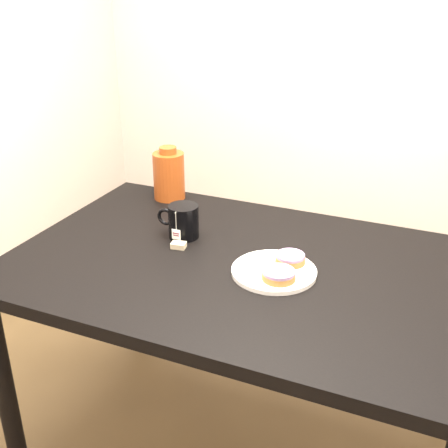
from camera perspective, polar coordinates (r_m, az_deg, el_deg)
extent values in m
cube|color=beige|center=(3.42, 15.49, 20.41)|extent=(3.50, 0.02, 2.70)
cube|color=black|center=(1.69, 2.04, -4.56)|extent=(1.40, 0.90, 0.04)
cylinder|color=black|center=(1.94, -21.35, -15.44)|extent=(0.06, 0.06, 0.71)
cylinder|color=black|center=(2.43, -8.82, -5.18)|extent=(0.06, 0.06, 0.71)
cylinder|color=white|center=(1.63, 5.10, -4.82)|extent=(0.25, 0.25, 0.01)
torus|color=white|center=(1.62, 5.10, -4.62)|extent=(0.24, 0.24, 0.01)
cylinder|color=brown|center=(1.66, 6.74, -3.62)|extent=(0.09, 0.09, 0.02)
cylinder|color=#9E7CA7|center=(1.65, 6.77, -3.21)|extent=(0.09, 0.09, 0.01)
cylinder|color=brown|center=(1.57, 5.58, -5.29)|extent=(0.13, 0.13, 0.02)
cylinder|color=#9E7CA7|center=(1.56, 5.60, -4.86)|extent=(0.12, 0.12, 0.01)
cylinder|color=black|center=(1.82, -4.12, 0.27)|extent=(0.10, 0.10, 0.11)
cylinder|color=black|center=(1.80, -4.17, 1.63)|extent=(0.09, 0.09, 0.00)
torus|color=black|center=(1.84, -5.95, 0.74)|extent=(0.06, 0.01, 0.06)
cylinder|color=beige|center=(1.77, -4.91, 0.34)|extent=(0.00, 0.00, 0.06)
cube|color=white|center=(1.79, -4.85, -1.04)|extent=(0.03, 0.00, 0.03)
cube|color=#C6B793|center=(1.77, -4.64, -2.16)|extent=(0.05, 0.04, 0.02)
cylinder|color=maroon|center=(2.13, -5.61, 4.89)|extent=(0.15, 0.15, 0.18)
cylinder|color=maroon|center=(2.10, -5.73, 7.47)|extent=(0.06, 0.06, 0.02)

